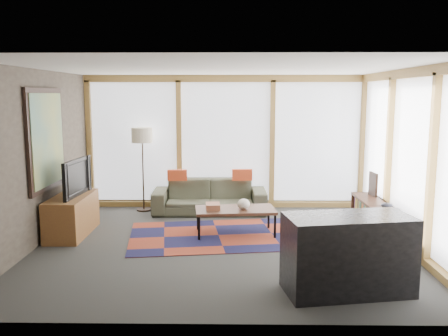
{
  "coord_description": "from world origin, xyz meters",
  "views": [
    {
      "loc": [
        0.11,
        -6.85,
        2.23
      ],
      "look_at": [
        0.0,
        0.4,
        1.1
      ],
      "focal_mm": 38.0,
      "sensor_mm": 36.0,
      "label": 1
    }
  ],
  "objects_px": {
    "floor_lamp": "(143,170)",
    "television": "(71,177)",
    "bookshelf": "(379,222)",
    "tv_console": "(72,215)",
    "bar_counter": "(348,254)",
    "coffee_table": "(235,221)",
    "sofa": "(210,196)"
  },
  "relations": [
    {
      "from": "floor_lamp",
      "to": "television",
      "type": "xyz_separation_m",
      "value": [
        -0.85,
        -1.57,
        0.12
      ]
    },
    {
      "from": "bookshelf",
      "to": "tv_console",
      "type": "distance_m",
      "value": 4.87
    },
    {
      "from": "bar_counter",
      "to": "bookshelf",
      "type": "bearing_deg",
      "value": 54.5
    },
    {
      "from": "coffee_table",
      "to": "tv_console",
      "type": "bearing_deg",
      "value": -178.94
    },
    {
      "from": "sofa",
      "to": "bar_counter",
      "type": "xyz_separation_m",
      "value": [
        1.73,
        -3.65,
        0.13
      ]
    },
    {
      "from": "tv_console",
      "to": "television",
      "type": "relative_size",
      "value": 1.23
    },
    {
      "from": "tv_console",
      "to": "coffee_table",
      "type": "bearing_deg",
      "value": 1.06
    },
    {
      "from": "bar_counter",
      "to": "coffee_table",
      "type": "bearing_deg",
      "value": 109.62
    },
    {
      "from": "coffee_table",
      "to": "bar_counter",
      "type": "distance_m",
      "value": 2.57
    },
    {
      "from": "floor_lamp",
      "to": "tv_console",
      "type": "height_order",
      "value": "floor_lamp"
    },
    {
      "from": "tv_console",
      "to": "sofa",
      "type": "bearing_deg",
      "value": 34.45
    },
    {
      "from": "floor_lamp",
      "to": "bookshelf",
      "type": "height_order",
      "value": "floor_lamp"
    },
    {
      "from": "floor_lamp",
      "to": "bar_counter",
      "type": "relative_size",
      "value": 1.15
    },
    {
      "from": "sofa",
      "to": "tv_console",
      "type": "height_order",
      "value": "tv_console"
    },
    {
      "from": "sofa",
      "to": "bookshelf",
      "type": "height_order",
      "value": "sofa"
    },
    {
      "from": "sofa",
      "to": "television",
      "type": "xyz_separation_m",
      "value": [
        -2.14,
        -1.43,
        0.61
      ]
    },
    {
      "from": "floor_lamp",
      "to": "television",
      "type": "relative_size",
      "value": 1.57
    },
    {
      "from": "television",
      "to": "bar_counter",
      "type": "relative_size",
      "value": 0.73
    },
    {
      "from": "sofa",
      "to": "coffee_table",
      "type": "bearing_deg",
      "value": -72.85
    },
    {
      "from": "floor_lamp",
      "to": "coffee_table",
      "type": "relative_size",
      "value": 1.27
    },
    {
      "from": "sofa",
      "to": "bar_counter",
      "type": "relative_size",
      "value": 1.52
    },
    {
      "from": "floor_lamp",
      "to": "bookshelf",
      "type": "relative_size",
      "value": 0.77
    },
    {
      "from": "coffee_table",
      "to": "tv_console",
      "type": "height_order",
      "value": "tv_console"
    },
    {
      "from": "sofa",
      "to": "coffee_table",
      "type": "relative_size",
      "value": 1.69
    },
    {
      "from": "coffee_table",
      "to": "bookshelf",
      "type": "relative_size",
      "value": 0.61
    },
    {
      "from": "tv_console",
      "to": "television",
      "type": "xyz_separation_m",
      "value": [
        0.0,
        0.04,
        0.61
      ]
    },
    {
      "from": "coffee_table",
      "to": "tv_console",
      "type": "relative_size",
      "value": 1.0
    },
    {
      "from": "sofa",
      "to": "bookshelf",
      "type": "relative_size",
      "value": 1.03
    },
    {
      "from": "bookshelf",
      "to": "television",
      "type": "relative_size",
      "value": 2.03
    },
    {
      "from": "sofa",
      "to": "television",
      "type": "height_order",
      "value": "television"
    },
    {
      "from": "tv_console",
      "to": "television",
      "type": "height_order",
      "value": "television"
    },
    {
      "from": "bar_counter",
      "to": "tv_console",
      "type": "bearing_deg",
      "value": 140.89
    }
  ]
}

